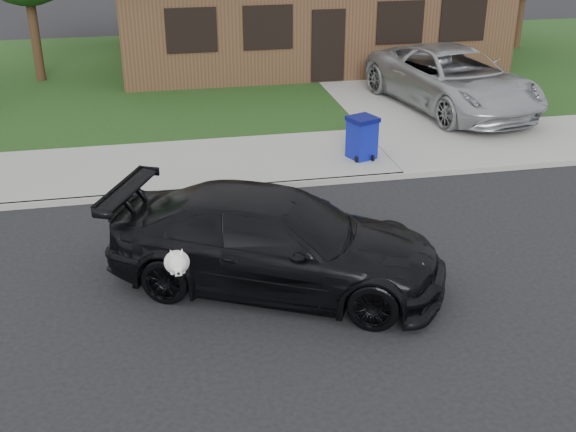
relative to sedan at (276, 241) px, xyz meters
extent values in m
plane|color=black|center=(-0.32, 0.27, -0.74)|extent=(120.00, 120.00, 0.00)
cube|color=gray|center=(-0.32, 5.27, -0.68)|extent=(60.00, 3.00, 0.12)
cube|color=gray|center=(-0.32, 3.77, -0.68)|extent=(60.00, 0.12, 0.12)
cube|color=#193814|center=(-0.32, 13.27, -0.68)|extent=(60.00, 13.00, 0.13)
cube|color=gray|center=(5.68, 10.27, -0.67)|extent=(4.50, 13.00, 0.14)
imported|color=black|center=(0.01, 0.00, 0.00)|extent=(5.51, 4.04, 1.48)
ellipsoid|color=white|center=(-1.53, -0.92, 0.31)|extent=(0.34, 0.40, 0.30)
sphere|color=white|center=(-1.53, -1.15, 0.41)|extent=(0.26, 0.26, 0.26)
cube|color=white|center=(-1.53, -1.28, 0.36)|extent=(0.09, 0.12, 0.08)
sphere|color=black|center=(-1.53, -1.34, 0.36)|extent=(0.04, 0.04, 0.04)
cone|color=white|center=(-1.59, -1.10, 0.54)|extent=(0.11, 0.11, 0.14)
cone|color=white|center=(-1.46, -1.10, 0.54)|extent=(0.11, 0.11, 0.14)
imported|color=#A7AAAE|center=(6.25, 7.96, 0.18)|extent=(3.60, 6.02, 1.57)
cube|color=#0D1793|center=(2.82, 4.82, -0.20)|extent=(0.66, 0.66, 0.84)
cube|color=#060A51|center=(2.82, 4.82, 0.26)|extent=(0.72, 0.72, 0.09)
cylinder|color=black|center=(2.63, 4.57, -0.56)|extent=(0.09, 0.14, 0.13)
cylinder|color=black|center=(3.00, 4.57, -0.56)|extent=(0.09, 0.14, 0.13)
cube|color=#422B1C|center=(3.68, 15.27, 0.89)|extent=(12.00, 8.00, 3.00)
cube|color=black|center=(3.68, 11.24, 0.49)|extent=(1.00, 0.06, 2.10)
cube|color=black|center=(-0.32, 11.24, 1.09)|extent=(1.30, 0.05, 1.10)
cube|color=black|center=(1.88, 11.24, 1.09)|extent=(1.30, 0.05, 1.10)
cube|color=black|center=(5.88, 11.24, 1.09)|extent=(1.30, 0.05, 1.10)
cube|color=black|center=(7.88, 11.24, 1.09)|extent=(1.30, 0.05, 1.10)
cylinder|color=#332114|center=(-4.82, 13.27, 0.62)|extent=(0.28, 0.28, 2.48)
cylinder|color=#332114|center=(11.68, 14.77, 0.40)|extent=(0.28, 0.28, 2.03)
camera|label=1|loc=(-1.75, -9.54, 4.97)|focal=45.00mm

